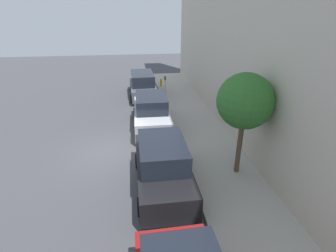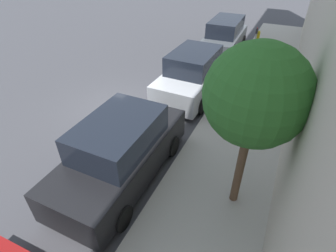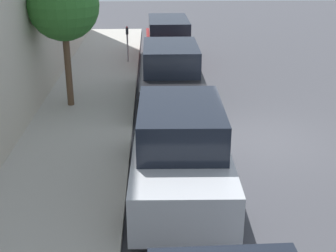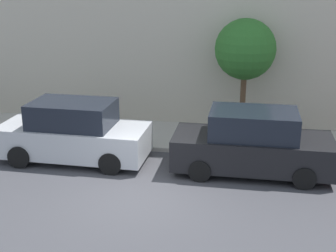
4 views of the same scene
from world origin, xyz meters
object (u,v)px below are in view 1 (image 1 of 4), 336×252
object	(u,v)px
street_tree	(245,102)
parked_suv_second	(162,166)
fire_hydrant	(161,82)
parking_meter_far	(165,83)
parked_suv_third	(151,113)
parked_minivan_fourth	(143,85)

from	to	relation	value
street_tree	parked_suv_second	bearing A→B (deg)	-173.00
fire_hydrant	parking_meter_far	bearing A→B (deg)	-87.31
parking_meter_far	fire_hydrant	world-z (taller)	parking_meter_far
parked_suv_third	parking_meter_far	distance (m)	6.50
parked_suv_second	parked_minivan_fourth	size ratio (longest dim) A/B	0.97
parked_suv_second	parked_suv_third	xyz separation A→B (m)	(0.03, 5.72, -0.00)
parked_suv_second	parking_meter_far	size ratio (longest dim) A/B	3.40
parked_suv_third	parked_minivan_fourth	size ratio (longest dim) A/B	0.98
parked_suv_third	fire_hydrant	bearing A→B (deg)	79.84
parked_suv_second	street_tree	bearing A→B (deg)	7.00
parked_suv_second	fire_hydrant	bearing A→B (deg)	83.80
parked_minivan_fourth	street_tree	xyz separation A→B (m)	(3.42, -11.47, 2.36)
parked_suv_second	fire_hydrant	xyz separation A→B (m)	(1.54, 14.14, -0.44)
parked_suv_second	fire_hydrant	world-z (taller)	parked_suv_second
parked_suv_third	street_tree	size ratio (longest dim) A/B	1.14
street_tree	fire_hydrant	size ratio (longest dim) A/B	6.14
parked_suv_second	parking_meter_far	xyz separation A→B (m)	(1.64, 12.01, 0.09)
fire_hydrant	street_tree	bearing A→B (deg)	-83.01
parked_suv_second	street_tree	world-z (taller)	street_tree
parked_minivan_fourth	parking_meter_far	world-z (taller)	parked_minivan_fourth
parked_suv_third	parking_meter_far	xyz separation A→B (m)	(1.61, 6.29, 0.09)
fire_hydrant	parked_minivan_fourth	bearing A→B (deg)	-127.20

